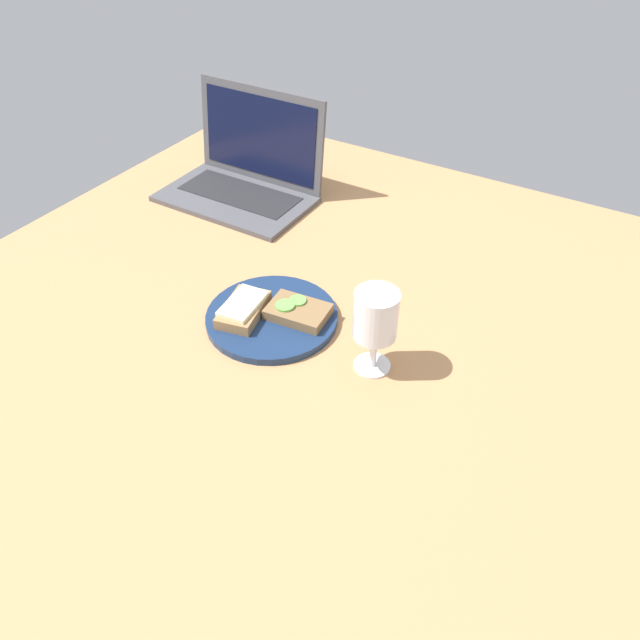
{
  "coord_description": "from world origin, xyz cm",
  "views": [
    {
      "loc": [
        45.86,
        -70.7,
        74.46
      ],
      "look_at": [
        4.81,
        -2.72,
        8.0
      ],
      "focal_mm": 35.0,
      "sensor_mm": 36.0,
      "label": 1
    }
  ],
  "objects_px": {
    "plate": "(272,317)",
    "laptop": "(246,172)",
    "sandwich_with_cheese": "(243,308)",
    "wine_glass": "(376,319)",
    "sandwich_with_cucumber": "(299,310)"
  },
  "relations": [
    {
      "from": "plate",
      "to": "laptop",
      "type": "xyz_separation_m",
      "value": [
        -0.32,
        0.36,
        0.05
      ]
    },
    {
      "from": "sandwich_with_cheese",
      "to": "laptop",
      "type": "xyz_separation_m",
      "value": [
        -0.27,
        0.38,
        0.03
      ]
    },
    {
      "from": "wine_glass",
      "to": "sandwich_with_cucumber",
      "type": "bearing_deg",
      "value": 167.49
    },
    {
      "from": "plate",
      "to": "laptop",
      "type": "relative_size",
      "value": 0.68
    },
    {
      "from": "sandwich_with_cheese",
      "to": "wine_glass",
      "type": "height_order",
      "value": "wine_glass"
    },
    {
      "from": "sandwich_with_cheese",
      "to": "plate",
      "type": "bearing_deg",
      "value": 30.83
    },
    {
      "from": "wine_glass",
      "to": "sandwich_with_cheese",
      "type": "bearing_deg",
      "value": -176.9
    },
    {
      "from": "sandwich_with_cucumber",
      "to": "plate",
      "type": "bearing_deg",
      "value": -148.81
    },
    {
      "from": "wine_glass",
      "to": "laptop",
      "type": "relative_size",
      "value": 0.44
    },
    {
      "from": "sandwich_with_cucumber",
      "to": "laptop",
      "type": "bearing_deg",
      "value": 136.98
    },
    {
      "from": "laptop",
      "to": "sandwich_with_cheese",
      "type": "bearing_deg",
      "value": -54.48
    },
    {
      "from": "plate",
      "to": "sandwich_with_cucumber",
      "type": "bearing_deg",
      "value": 31.19
    },
    {
      "from": "sandwich_with_cucumber",
      "to": "laptop",
      "type": "distance_m",
      "value": 0.49
    },
    {
      "from": "sandwich_with_cucumber",
      "to": "wine_glass",
      "type": "bearing_deg",
      "value": -12.51
    },
    {
      "from": "plate",
      "to": "sandwich_with_cheese",
      "type": "relative_size",
      "value": 1.94
    }
  ]
}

